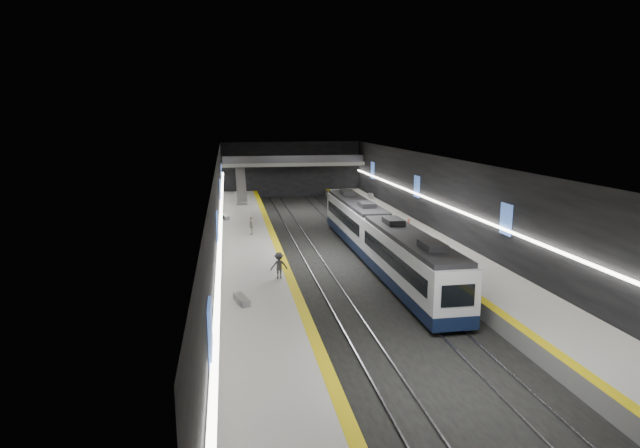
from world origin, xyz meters
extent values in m
plane|color=black|center=(0.00, 0.00, 0.00)|extent=(70.00, 70.00, 0.00)
cube|color=beige|center=(0.00, 0.00, 8.00)|extent=(20.00, 70.00, 0.04)
cube|color=black|center=(-10.00, 0.00, 4.00)|extent=(0.04, 70.00, 8.00)
cube|color=black|center=(10.00, 0.00, 4.00)|extent=(0.04, 70.00, 8.00)
cube|color=black|center=(0.00, 35.00, 4.00)|extent=(20.00, 0.04, 8.00)
cube|color=slate|center=(-7.50, 0.00, 0.50)|extent=(5.00, 70.00, 1.00)
cube|color=#B2B2AD|center=(-7.50, 0.00, 1.01)|extent=(5.00, 70.00, 0.02)
cube|color=yellow|center=(-5.30, 0.00, 1.02)|extent=(0.60, 70.00, 0.02)
cube|color=slate|center=(7.50, 0.00, 0.50)|extent=(5.00, 70.00, 1.00)
cube|color=#B2B2AD|center=(7.50, 0.00, 1.01)|extent=(5.00, 70.00, 0.02)
cube|color=yellow|center=(5.30, 0.00, 1.02)|extent=(0.60, 70.00, 0.02)
cube|color=gray|center=(-3.22, 0.00, 0.06)|extent=(0.08, 70.00, 0.12)
cube|color=gray|center=(-1.78, 0.00, 0.06)|extent=(0.08, 70.00, 0.12)
cube|color=gray|center=(1.78, 0.00, 0.06)|extent=(0.08, 70.00, 0.12)
cube|color=gray|center=(3.22, 0.00, 0.06)|extent=(0.08, 70.00, 0.12)
cube|color=#0E1936|center=(2.50, -9.34, 0.75)|extent=(2.65, 15.00, 0.80)
cube|color=silver|center=(2.50, -9.34, 2.40)|extent=(2.65, 15.00, 2.50)
cube|color=black|center=(2.50, -9.34, 3.80)|extent=(2.44, 14.25, 0.30)
cube|color=black|center=(2.50, -9.34, 2.45)|extent=(2.69, 13.20, 1.00)
cube|color=black|center=(2.50, -16.86, 2.35)|extent=(1.85, 0.05, 1.20)
cube|color=#0E1936|center=(2.50, 5.66, 0.75)|extent=(2.65, 15.00, 0.80)
cube|color=silver|center=(2.50, 5.66, 2.40)|extent=(2.65, 15.00, 2.50)
cube|color=black|center=(2.50, 5.66, 3.80)|extent=(2.44, 14.25, 0.30)
cube|color=black|center=(2.50, 5.66, 2.45)|extent=(2.69, 13.20, 1.00)
cube|color=black|center=(2.50, -1.86, 2.35)|extent=(1.85, 0.05, 1.20)
cube|color=#4570D1|center=(-9.92, -25.00, 4.50)|extent=(0.10, 1.50, 2.20)
cube|color=#4570D1|center=(-9.92, -8.00, 4.50)|extent=(0.10, 1.50, 2.20)
cube|color=#4570D1|center=(-9.92, 10.00, 4.50)|extent=(0.10, 1.50, 2.20)
cube|color=#4570D1|center=(-9.92, 27.00, 4.50)|extent=(0.10, 1.50, 2.20)
cube|color=#4570D1|center=(9.92, -8.00, 4.50)|extent=(0.10, 1.50, 2.20)
cube|color=#4570D1|center=(9.92, 10.00, 4.50)|extent=(0.10, 1.50, 2.20)
cube|color=#4570D1|center=(9.92, 27.00, 4.50)|extent=(0.10, 1.50, 2.20)
cube|color=white|center=(-9.80, 0.00, 3.80)|extent=(0.25, 68.60, 0.12)
cube|color=white|center=(9.80, 0.00, 3.80)|extent=(0.25, 68.60, 0.12)
cube|color=gray|center=(0.00, 33.00, 5.00)|extent=(20.00, 3.00, 0.50)
cube|color=#47474C|center=(0.00, 31.55, 5.75)|extent=(19.60, 0.08, 1.00)
cube|color=#99999E|center=(-7.50, 26.00, 2.90)|extent=(1.20, 7.50, 3.92)
cube|color=#99999E|center=(-8.63, -12.32, 1.22)|extent=(0.97, 1.83, 0.43)
cube|color=#99999E|center=(-9.50, 13.96, 1.21)|extent=(0.80, 1.80, 0.42)
cube|color=#99999E|center=(9.50, 25.99, 1.25)|extent=(0.90, 2.09, 0.49)
imported|color=#A8493F|center=(6.70, 2.94, 1.78)|extent=(0.45, 0.62, 1.56)
imported|color=beige|center=(-7.19, 5.91, 1.84)|extent=(0.47, 1.01, 1.68)
imported|color=#3E3F46|center=(-6.03, -7.91, 1.89)|extent=(1.19, 0.74, 1.77)
camera|label=1|loc=(-9.20, -41.87, 11.56)|focal=30.00mm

